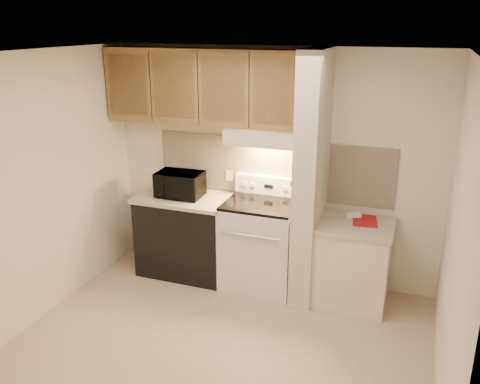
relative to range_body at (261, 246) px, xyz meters
The scene contains 50 objects.
floor 1.24m from the range_body, 90.00° to the right, with size 3.60×3.60×0.00m, color tan.
ceiling 2.34m from the range_body, 90.00° to the right, with size 3.60×3.60×0.00m, color white.
wall_back 0.86m from the range_body, 90.00° to the left, with size 3.60×0.02×2.50m, color silver.
wall_left 2.28m from the range_body, 147.31° to the right, with size 0.02×3.00×2.50m, color silver.
wall_right 2.28m from the range_body, 32.69° to the right, with size 0.02×3.00×2.50m, color silver.
backsplash 0.84m from the range_body, 90.00° to the left, with size 2.60×0.02×0.63m, color #F8E4C5.
range_body is the anchor object (origin of this frame).
oven_window 0.32m from the range_body, 90.00° to the right, with size 0.50×0.01×0.30m, color black.
oven_handle 0.44m from the range_body, 90.00° to the right, with size 0.02×0.02×0.65m, color silver.
cooktop 0.48m from the range_body, ahead, with size 0.74×0.64×0.03m, color black.
range_backguard 0.66m from the range_body, 90.00° to the left, with size 0.76×0.08×0.20m, color silver.
range_display 0.64m from the range_body, 90.00° to the left, with size 0.10×0.01×0.04m, color black.
range_knob_left_outer 0.70m from the range_body, 139.40° to the left, with size 0.05×0.05×0.02m, color silver.
range_knob_left_inner 0.66m from the range_body, 126.87° to the left, with size 0.05×0.05×0.02m, color silver.
range_knob_right_inner 0.66m from the range_body, 53.13° to the left, with size 0.05×0.05×0.02m, color silver.
range_knob_right_outer 0.70m from the range_body, 40.60° to the left, with size 0.05×0.05×0.02m, color silver.
dishwasher_front 0.88m from the range_body, behind, with size 1.00×0.63×0.87m, color black.
left_countertop 0.98m from the range_body, behind, with size 1.04×0.67×0.04m, color #BAAE91.
spoon_rest 1.17m from the range_body, 168.70° to the left, with size 0.20×0.06×0.01m, color black.
teal_jar 1.35m from the range_body, 169.41° to the left, with size 0.08×0.08×0.09m, color #265C5B.
outlet 0.86m from the range_body, 146.31° to the left, with size 0.08×0.01×0.12m, color beige.
microwave 1.10m from the range_body, behind, with size 0.49×0.34×0.27m, color black.
partition_pillar 0.94m from the range_body, ahead, with size 0.22×0.70×2.50m, color beige.
pillar_trim 0.93m from the range_body, ahead, with size 0.01×0.70×0.04m, color olive.
knife_strip 0.95m from the range_body, ahead, with size 0.02×0.42×0.04m, color black.
knife_blade_a 0.88m from the range_body, 30.29° to the right, with size 0.01×0.04×0.16m, color silver.
knife_handle_a 1.01m from the range_body, 30.60° to the right, with size 0.02×0.02×0.10m, color black.
knife_blade_b 0.85m from the range_body, 17.85° to the right, with size 0.01×0.04×0.18m, color silver.
knife_handle_b 1.00m from the range_body, 21.59° to the right, with size 0.02×0.02×0.10m, color black.
knife_blade_c 0.83m from the range_body, ahead, with size 0.01×0.04×0.20m, color silver.
knife_handle_c 0.99m from the range_body, ahead, with size 0.02×0.02×0.10m, color black.
knife_blade_d 0.85m from the range_body, ahead, with size 0.01×0.04×0.16m, color silver.
knife_handle_d 0.99m from the range_body, ahead, with size 0.02×0.02×0.10m, color black.
knife_blade_e 0.85m from the range_body, 15.42° to the left, with size 0.01×0.04×0.18m, color silver.
knife_handle_e 0.99m from the range_body, 15.25° to the left, with size 0.02×0.02×0.10m, color black.
oven_mitt 0.86m from the range_body, 23.58° to the left, with size 0.03×0.10×0.23m, color slate.
right_cab_base 0.97m from the range_body, ahead, with size 0.70×0.60×0.81m, color beige.
right_countertop 1.04m from the range_body, ahead, with size 0.74×0.64×0.04m, color #BAAE91.
red_folder 1.12m from the range_body, ahead, with size 0.23×0.32×0.01m, color #A91716.
white_box 1.02m from the range_body, 10.77° to the left, with size 0.15×0.10×0.04m, color white.
range_hood 1.17m from the range_body, 90.00° to the left, with size 0.78×0.44×0.15m, color beige.
hood_lip 1.12m from the range_body, 90.00° to the right, with size 0.78×0.04×0.06m, color beige.
upper_cabinets 1.77m from the range_body, 166.16° to the left, with size 2.18×0.33×0.77m, color olive.
cab_door_a 2.22m from the range_body, behind, with size 0.46×0.01×0.63m, color olive.
cab_gap_a 2.04m from the range_body, behind, with size 0.01×0.01×0.73m, color black.
cab_door_b 1.89m from the range_body, behind, with size 0.46×0.01×0.63m, color olive.
cab_gap_b 1.77m from the range_body, behind, with size 0.01×0.01×0.73m, color black.
cab_door_c 1.68m from the range_body, behind, with size 0.46×0.01×0.63m, color olive.
cab_gap_c 1.63m from the range_body, behind, with size 0.01×0.01×0.73m, color black.
cab_door_d 1.63m from the range_body, ahead, with size 0.46×0.01×0.63m, color olive.
Camera 1 is at (1.49, -3.55, 2.73)m, focal length 38.00 mm.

